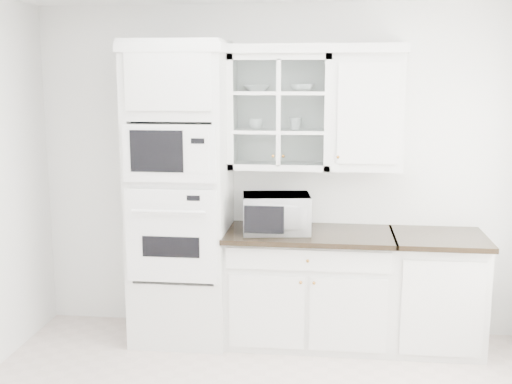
# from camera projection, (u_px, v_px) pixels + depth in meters

# --- Properties ---
(room_shell) EXTENTS (4.00, 3.50, 2.70)m
(room_shell) POSITION_uv_depth(u_px,v_px,m) (260.00, 134.00, 3.95)
(room_shell) COLOR white
(room_shell) RESTS_ON ground
(oven_column) EXTENTS (0.76, 0.68, 2.40)m
(oven_column) POSITION_uv_depth(u_px,v_px,m) (181.00, 194.00, 5.11)
(oven_column) COLOR silver
(oven_column) RESTS_ON ground
(base_cabinet_run) EXTENTS (1.32, 0.67, 0.92)m
(base_cabinet_run) POSITION_uv_depth(u_px,v_px,m) (309.00, 286.00, 5.15)
(base_cabinet_run) COLOR silver
(base_cabinet_run) RESTS_ON ground
(extra_base_cabinet) EXTENTS (0.72, 0.67, 0.92)m
(extra_base_cabinet) POSITION_uv_depth(u_px,v_px,m) (436.00, 291.00, 5.04)
(extra_base_cabinet) COLOR silver
(extra_base_cabinet) RESTS_ON ground
(upper_cabinet_glass) EXTENTS (0.80, 0.33, 0.90)m
(upper_cabinet_glass) POSITION_uv_depth(u_px,v_px,m) (280.00, 112.00, 5.07)
(upper_cabinet_glass) COLOR silver
(upper_cabinet_glass) RESTS_ON room_shell
(upper_cabinet_solid) EXTENTS (0.55, 0.33, 0.90)m
(upper_cabinet_solid) POSITION_uv_depth(u_px,v_px,m) (367.00, 112.00, 4.99)
(upper_cabinet_solid) COLOR silver
(upper_cabinet_solid) RESTS_ON room_shell
(crown_molding) EXTENTS (2.14, 0.38, 0.07)m
(crown_molding) POSITION_uv_depth(u_px,v_px,m) (267.00, 49.00, 4.96)
(crown_molding) COLOR silver
(crown_molding) RESTS_ON room_shell
(countertop_microwave) EXTENTS (0.57, 0.50, 0.30)m
(countertop_microwave) POSITION_uv_depth(u_px,v_px,m) (276.00, 213.00, 5.03)
(countertop_microwave) COLOR white
(countertop_microwave) RESTS_ON base_cabinet_run
(bowl_a) EXTENTS (0.26, 0.26, 0.05)m
(bowl_a) POSITION_uv_depth(u_px,v_px,m) (256.00, 88.00, 5.07)
(bowl_a) COLOR white
(bowl_a) RESTS_ON upper_cabinet_glass
(bowl_b) EXTENTS (0.21, 0.21, 0.06)m
(bowl_b) POSITION_uv_depth(u_px,v_px,m) (303.00, 88.00, 5.02)
(bowl_b) COLOR white
(bowl_b) RESTS_ON upper_cabinet_glass
(cup_a) EXTENTS (0.11, 0.11, 0.09)m
(cup_a) POSITION_uv_depth(u_px,v_px,m) (256.00, 124.00, 5.11)
(cup_a) COLOR white
(cup_a) RESTS_ON upper_cabinet_glass
(cup_b) EXTENTS (0.12, 0.12, 0.10)m
(cup_b) POSITION_uv_depth(u_px,v_px,m) (295.00, 123.00, 5.08)
(cup_b) COLOR white
(cup_b) RESTS_ON upper_cabinet_glass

